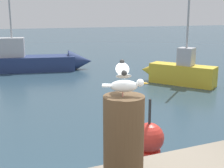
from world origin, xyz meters
TOP-DOWN VIEW (x-y plane):
  - mooring_post at (-0.33, -0.36)m, footprint 0.35×0.35m
  - seagull at (-0.33, -0.36)m, footprint 0.38×0.56m
  - boat_navy at (1.42, 13.11)m, footprint 5.55×2.34m
  - boat_yellow at (6.00, 7.78)m, footprint 2.35×3.06m
  - channel_buoy at (1.34, 2.03)m, footprint 0.56×0.56m

SIDE VIEW (x-z plane):
  - channel_buoy at x=1.34m, z-range -0.19..1.14m
  - boat_navy at x=1.42m, z-range -2.14..3.11m
  - boat_yellow at x=6.00m, z-range -1.86..2.88m
  - mooring_post at x=-0.33m, z-range 1.36..2.15m
  - seagull at x=-0.33m, z-range 2.15..2.42m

